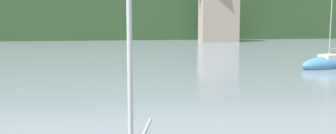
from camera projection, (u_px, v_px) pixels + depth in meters
The scene contains 3 objects.
wooded_hillside at pixel (193, 10), 102.83m from camera, with size 352.00×44.76×36.52m.
shore_building_westcentral at pixel (219, 15), 71.38m from camera, with size 7.03×4.21×9.81m.
sailboat_far_6 at pixel (329, 64), 36.39m from camera, with size 6.48×3.51×9.58m.
Camera 1 is at (-2.48, 22.67, 4.90)m, focal length 42.15 mm.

